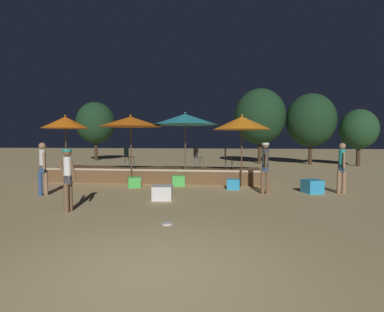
% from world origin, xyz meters
% --- Properties ---
extents(ground_plane, '(120.00, 120.00, 0.00)m').
position_xyz_m(ground_plane, '(0.00, 0.00, 0.00)').
color(ground_plane, tan).
extents(wooden_deck, '(9.67, 2.42, 0.64)m').
position_xyz_m(wooden_deck, '(-2.31, 9.59, 0.28)').
color(wooden_deck, brown).
rests_on(wooden_deck, ground).
extents(patio_umbrella_0, '(2.31, 2.31, 2.92)m').
position_xyz_m(patio_umbrella_0, '(1.60, 8.18, 2.57)').
color(patio_umbrella_0, brown).
rests_on(patio_umbrella_0, ground).
extents(patio_umbrella_1, '(2.05, 2.05, 3.01)m').
position_xyz_m(patio_umbrella_1, '(-6.15, 8.55, 2.66)').
color(patio_umbrella_1, brown).
rests_on(patio_umbrella_1, ground).
extents(patio_umbrella_2, '(2.71, 2.71, 3.06)m').
position_xyz_m(patio_umbrella_2, '(-0.73, 8.41, 2.75)').
color(patio_umbrella_2, brown).
rests_on(patio_umbrella_2, ground).
extents(patio_umbrella_3, '(2.62, 2.62, 2.95)m').
position_xyz_m(patio_umbrella_3, '(-3.02, 8.19, 2.66)').
color(patio_umbrella_3, brown).
rests_on(patio_umbrella_3, ground).
extents(cube_seat_0, '(0.59, 0.59, 0.42)m').
position_xyz_m(cube_seat_0, '(-0.96, 8.11, 0.21)').
color(cube_seat_0, '#4CC651').
rests_on(cube_seat_0, ground).
extents(cube_seat_1, '(0.66, 0.66, 0.44)m').
position_xyz_m(cube_seat_1, '(-0.99, 5.21, 0.22)').
color(cube_seat_1, white).
rests_on(cube_seat_1, ground).
extents(cube_seat_2, '(0.75, 0.75, 0.47)m').
position_xyz_m(cube_seat_2, '(4.05, 7.01, 0.24)').
color(cube_seat_2, '#2D9EDB').
rests_on(cube_seat_2, ground).
extents(cube_seat_3, '(0.64, 0.64, 0.41)m').
position_xyz_m(cube_seat_3, '(-2.67, 7.50, 0.21)').
color(cube_seat_3, '#4CC651').
rests_on(cube_seat_3, ground).
extents(cube_seat_4, '(0.51, 0.51, 0.39)m').
position_xyz_m(cube_seat_4, '(1.27, 7.50, 0.20)').
color(cube_seat_4, '#2D9EDB').
rests_on(cube_seat_4, ground).
extents(person_0, '(0.53, 0.29, 1.67)m').
position_xyz_m(person_0, '(-3.10, 3.31, 0.93)').
color(person_0, brown).
rests_on(person_0, ground).
extents(person_1, '(0.44, 0.41, 1.80)m').
position_xyz_m(person_1, '(-5.18, 5.39, 1.00)').
color(person_1, '#997051').
rests_on(person_1, ground).
extents(person_2, '(0.31, 0.56, 1.81)m').
position_xyz_m(person_2, '(2.36, 6.64, 1.03)').
color(person_2, brown).
rests_on(person_2, ground).
extents(person_3, '(0.30, 0.48, 1.79)m').
position_xyz_m(person_3, '(5.05, 7.05, 0.99)').
color(person_3, '#997051').
rests_on(person_3, ground).
extents(bistro_chair_0, '(0.41, 0.40, 0.90)m').
position_xyz_m(bistro_chair_0, '(1.01, 9.49, 1.18)').
color(bistro_chair_0, '#47474C').
rests_on(bistro_chair_0, wooden_deck).
extents(bistro_chair_1, '(0.48, 0.48, 0.90)m').
position_xyz_m(bistro_chair_1, '(-0.34, 9.55, 1.18)').
color(bistro_chair_1, '#47474C').
rests_on(bistro_chair_1, wooden_deck).
extents(bistro_chair_2, '(0.48, 0.48, 0.90)m').
position_xyz_m(bistro_chair_2, '(-3.64, 9.56, 1.18)').
color(bistro_chair_2, '#1E4C47').
rests_on(bistro_chair_2, wooden_deck).
extents(frisbee_disc, '(0.23, 0.23, 0.03)m').
position_xyz_m(frisbee_disc, '(-0.27, 2.46, 0.02)').
color(frisbee_disc, white).
rests_on(frisbee_disc, ground).
extents(background_tree_0, '(3.67, 3.67, 5.41)m').
position_xyz_m(background_tree_0, '(7.29, 19.81, 3.39)').
color(background_tree_0, '#3D2B1C').
rests_on(background_tree_0, ground).
extents(background_tree_1, '(2.59, 2.59, 4.09)m').
position_xyz_m(background_tree_1, '(10.35, 18.81, 2.65)').
color(background_tree_1, '#3D2B1C').
rests_on(background_tree_1, ground).
extents(background_tree_2, '(3.42, 3.42, 5.31)m').
position_xyz_m(background_tree_2, '(-10.95, 21.97, 3.42)').
color(background_tree_2, '#3D2B1C').
rests_on(background_tree_2, ground).
extents(background_tree_3, '(4.01, 4.01, 5.94)m').
position_xyz_m(background_tree_3, '(3.54, 20.33, 3.73)').
color(background_tree_3, '#3D2B1C').
rests_on(background_tree_3, ground).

